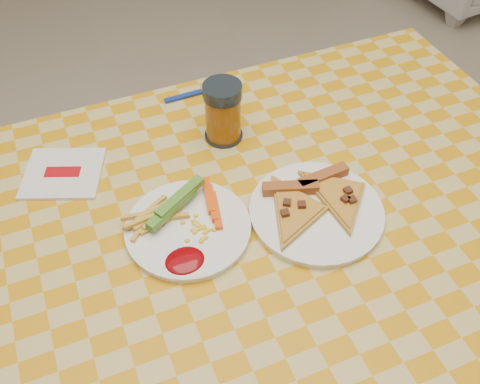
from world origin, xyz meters
The scene contains 8 objects.
table centered at (0.00, 0.00, 0.68)m, with size 1.28×0.88×0.76m.
plate_left centered at (-0.11, 0.03, 0.76)m, with size 0.21×0.21×0.01m, color white.
plate_right centered at (0.12, -0.02, 0.76)m, with size 0.23×0.23×0.01m, color white.
fries_veggies centered at (-0.11, 0.04, 0.78)m, with size 0.20×0.18×0.04m.
pizza_slices centered at (0.12, -0.01, 0.78)m, with size 0.25×0.23×0.02m.
drink_glass centered at (0.04, 0.24, 0.82)m, with size 0.08×0.08×0.13m.
napkin centered at (-0.28, 0.25, 0.76)m, with size 0.18×0.18×0.01m.
fork centered at (0.04, 0.39, 0.76)m, with size 0.15×0.02×0.01m.
Camera 1 is at (-0.24, -0.54, 1.49)m, focal length 40.00 mm.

